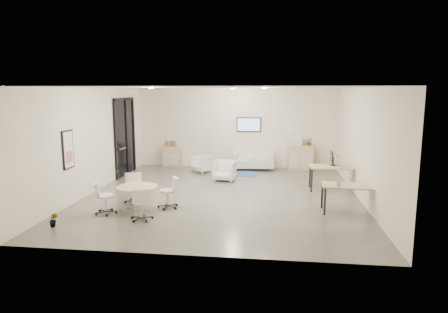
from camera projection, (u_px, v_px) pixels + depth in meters
name	position (u px, v px, depth m)	size (l,w,h in m)	color
room_shell	(222.00, 142.00, 11.77)	(9.60, 10.60, 4.80)	#54534D
glass_door	(125.00, 135.00, 14.72)	(0.09, 1.90, 2.85)	black
artwork	(68.00, 150.00, 10.70)	(0.05, 0.54, 1.04)	black
wall_tv	(249.00, 125.00, 16.05)	(0.98, 0.06, 0.58)	black
ceiling_spots	(219.00, 88.00, 12.35)	(3.14, 4.14, 0.03)	#FFEAC6
sideboard_left	(172.00, 156.00, 16.48)	(0.74, 0.39, 0.84)	tan
sideboard_right	(300.00, 157.00, 15.78)	(0.98, 0.47, 0.98)	tan
books	(171.00, 144.00, 16.40)	(0.43, 0.14, 0.22)	red
printer	(295.00, 141.00, 15.70)	(0.53, 0.45, 0.36)	white
loveseat	(253.00, 161.00, 15.90)	(1.65, 0.92, 0.60)	beige
blue_rug	(236.00, 174.00, 15.07)	(1.50, 1.00, 0.01)	#325799
armchair_left	(203.00, 163.00, 15.38)	(0.68, 0.64, 0.70)	beige
armchair_right	(224.00, 170.00, 13.92)	(0.74, 0.69, 0.76)	beige
desk_rear	(333.00, 169.00, 12.48)	(1.50, 0.78, 0.77)	tan
desk_front	(350.00, 188.00, 10.21)	(1.45, 0.83, 0.73)	tan
monitor	(332.00, 158.00, 12.58)	(0.20, 0.50, 0.44)	black
round_table	(137.00, 190.00, 10.39)	(1.07, 1.07, 0.65)	tan
meeting_chairs	(137.00, 195.00, 10.42)	(2.22, 2.22, 0.82)	white
plant_cabinet	(309.00, 142.00, 15.62)	(0.27, 0.30, 0.23)	#3F7F3F
plant_floor	(54.00, 224.00, 9.22)	(0.19, 0.34, 0.15)	#3F7F3F
cup	(338.00, 184.00, 10.06)	(0.14, 0.11, 0.14)	white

